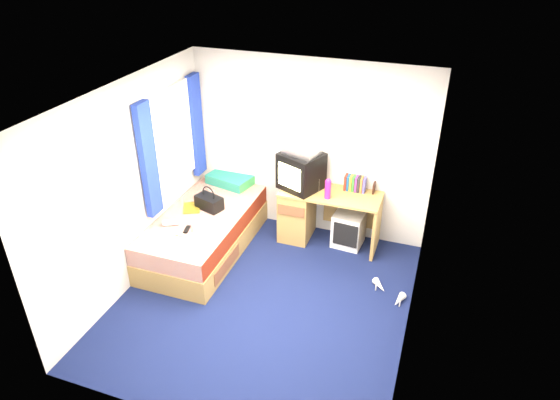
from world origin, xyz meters
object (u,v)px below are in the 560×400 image
(pillow, at_px, (230,179))
(colour_swatch_fan, at_px, (184,236))
(crt_tv, at_px, (301,171))
(handbag, at_px, (209,202))
(water_bottle, at_px, (171,223))
(aerosol_can, at_px, (318,185))
(white_heels, at_px, (389,293))
(magazine, at_px, (192,208))
(pink_water_bottle, at_px, (328,190))
(towel, at_px, (209,226))
(bed, at_px, (204,232))
(remote_control, at_px, (187,229))
(vcr, at_px, (302,151))
(picture_frame, at_px, (374,188))
(storage_cube, at_px, (349,229))
(desk, at_px, (310,212))

(pillow, xyz_separation_m, colour_swatch_fan, (0.04, -1.42, -0.06))
(crt_tv, bearing_deg, handbag, -128.22)
(water_bottle, bearing_deg, aerosol_can, 34.80)
(white_heels, bearing_deg, magazine, 175.27)
(pink_water_bottle, height_order, water_bottle, pink_water_bottle)
(pink_water_bottle, distance_m, towel, 1.54)
(bed, bearing_deg, handbag, 84.91)
(remote_control, bearing_deg, towel, 7.55)
(handbag, bearing_deg, water_bottle, -98.28)
(pink_water_bottle, bearing_deg, aerosol_can, 140.06)
(bed, relative_size, pink_water_bottle, 8.21)
(vcr, xyz_separation_m, magazine, (-1.28, -0.65, -0.73))
(pillow, relative_size, aerosol_can, 3.39)
(crt_tv, xyz_separation_m, picture_frame, (0.93, 0.19, -0.17))
(picture_frame, bearing_deg, bed, -154.40)
(crt_tv, distance_m, towel, 1.39)
(pillow, bearing_deg, white_heels, -22.71)
(storage_cube, relative_size, colour_swatch_fan, 2.16)
(picture_frame, bearing_deg, crt_tv, -167.73)
(magazine, bearing_deg, remote_control, -67.97)
(aerosol_can, bearing_deg, pillow, 172.38)
(pink_water_bottle, xyz_separation_m, colour_swatch_fan, (-1.46, -1.10, -0.33))
(handbag, height_order, remote_control, handbag)
(water_bottle, relative_size, white_heels, 0.47)
(aerosol_can, relative_size, magazine, 0.64)
(crt_tv, relative_size, vcr, 1.48)
(pillow, distance_m, colour_swatch_fan, 1.42)
(white_heels, bearing_deg, bed, 176.94)
(desk, distance_m, aerosol_can, 0.44)
(bed, xyz_separation_m, magazine, (-0.21, 0.09, 0.28))
(water_bottle, height_order, remote_control, water_bottle)
(bed, bearing_deg, remote_control, -91.74)
(handbag, relative_size, white_heels, 0.92)
(towel, height_order, white_heels, towel)
(vcr, xyz_separation_m, pink_water_bottle, (0.40, -0.16, -0.41))
(pillow, xyz_separation_m, handbag, (0.03, -0.74, 0.03))
(pillow, relative_size, crt_tv, 0.97)
(bed, bearing_deg, magazine, 156.87)
(crt_tv, xyz_separation_m, white_heels, (1.37, -0.87, -0.95))
(handbag, bearing_deg, crt_tv, 46.80)
(towel, height_order, remote_control, towel)
(desk, bearing_deg, colour_swatch_fan, -133.35)
(magazine, distance_m, remote_control, 0.52)
(storage_cube, relative_size, water_bottle, 2.37)
(pillow, relative_size, white_heels, 1.42)
(bed, distance_m, colour_swatch_fan, 0.59)
(desk, bearing_deg, remote_control, -137.30)
(pink_water_bottle, xyz_separation_m, magazine, (-1.69, -0.49, -0.32))
(storage_cube, relative_size, aerosol_can, 2.64)
(picture_frame, height_order, aerosol_can, aerosol_can)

